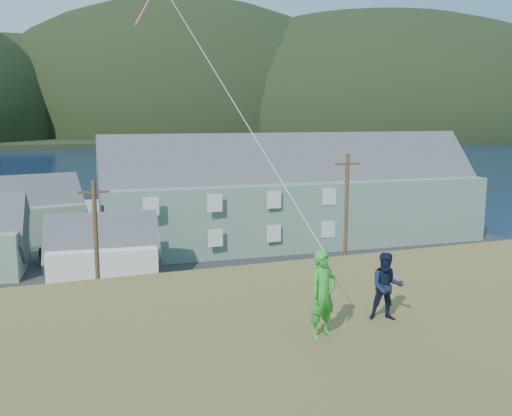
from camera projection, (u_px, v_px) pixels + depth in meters
The scene contains 12 objects.
ground at pixel (148, 341), 29.97m from camera, with size 900.00×900.00×0.00m, color #0A1638.
grass_strip at pixel (155, 355), 28.11m from camera, with size 110.00×8.00×0.10m, color #4C3D19.
waterfront_lot at pixel (113, 262), 45.72m from camera, with size 72.00×36.00×0.12m, color #28282B.
wharf at pixel (36, 215), 64.93m from camera, with size 26.00×14.00×0.90m, color gray.
far_shore at pixel (54, 133), 335.61m from camera, with size 900.00×320.00×2.00m, color black.
far_hills at pixel (127, 133), 300.60m from camera, with size 760.00×265.00×143.00m.
lodge at pixel (294, 193), 52.25m from camera, with size 35.12×11.56×12.19m.
shed_white at pixel (103, 253), 39.28m from camera, with size 8.07×5.74×6.08m.
shed_palegreen_far at pixel (20, 212), 52.87m from camera, with size 12.15×8.39×7.49m.
utility_poles at pixel (71, 254), 29.40m from camera, with size 33.01×0.24×9.54m.
kite_flyer_green at pixel (323, 294), 11.79m from camera, with size 0.67×0.44×1.84m, color green.
kite_flyer_navy at pixel (387, 286), 12.80m from camera, with size 0.75×0.59×1.55m, color black.
Camera 1 is at (-4.42, -28.66, 11.80)m, focal length 40.00 mm.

